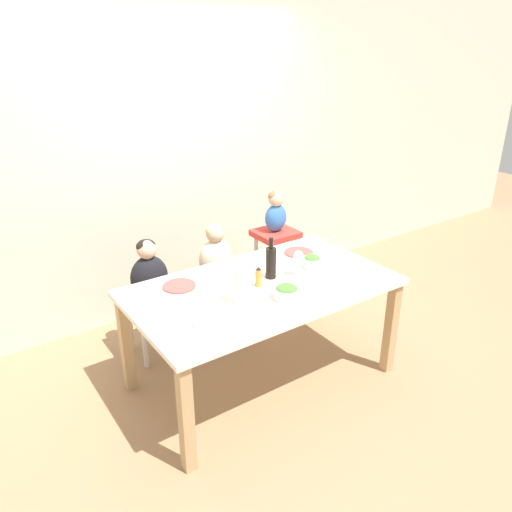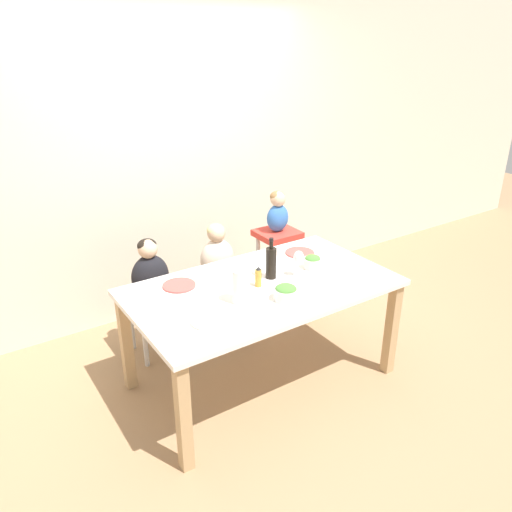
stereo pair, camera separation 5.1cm
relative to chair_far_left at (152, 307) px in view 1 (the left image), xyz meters
The scene contains 18 objects.
ground_plane 0.96m from the chair_far_left, 56.32° to the right, with size 14.00×14.00×0.00m, color #9E7A56.
wall_back 1.25m from the chair_far_left, 52.66° to the left, with size 10.00×0.06×2.70m.
dining_table 0.92m from the chair_far_left, 56.32° to the right, with size 1.74×0.99×0.74m.
chair_far_left is the anchor object (origin of this frame).
chair_far_center 0.56m from the chair_far_left, ahead, with size 0.39×0.36×0.48m.
chair_right_highchair 1.15m from the chair_far_left, ahead, with size 0.34×0.31×0.75m.
person_child_left 0.29m from the chair_far_left, 90.00° to the left, with size 0.28×0.20×0.45m.
person_child_center 0.63m from the chair_far_left, ahead, with size 0.28×0.20×0.45m.
person_baby_right 1.26m from the chair_far_left, ahead, with size 0.20×0.14×0.34m.
wine_bottle 1.01m from the chair_far_left, 48.40° to the right, with size 0.07×0.07×0.29m.
paper_towel_roll 1.00m from the chair_far_left, 73.93° to the right, with size 0.10×0.10×0.22m.
wine_glass_near 1.18m from the chair_far_left, 44.55° to the right, with size 0.07×0.07×0.18m.
salad_bowl_large 1.16m from the chair_far_left, 62.96° to the right, with size 0.16×0.16×0.10m.
salad_bowl_small 1.23m from the chair_far_left, 37.43° to the right, with size 0.13×0.13×0.10m.
dinner_plate_front_left 1.01m from the chair_far_left, 91.70° to the right, with size 0.22×0.22×0.01m.
dinner_plate_back_left 0.57m from the chair_far_left, 86.84° to the right, with size 0.22×0.22×0.01m.
dinner_plate_back_right 1.17m from the chair_far_left, 24.19° to the right, with size 0.22×0.22×0.01m.
condiment_bottle_hot_sauce 0.95m from the chair_far_left, 57.94° to the right, with size 0.04×0.04×0.14m.
Camera 1 is at (-1.69, -2.38, 2.23)m, focal length 35.00 mm.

